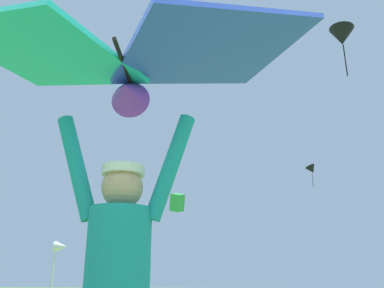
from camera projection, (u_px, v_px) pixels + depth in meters
The scene contains 5 objects.
held_stunt_kite at pixel (126, 60), 2.37m from camera, with size 2.19×1.36×0.44m.
distant_kite_black_low_left at pixel (312, 169), 36.09m from camera, with size 1.36×1.20×2.17m.
distant_kite_black_high_left at pixel (342, 36), 13.49m from camera, with size 0.89×0.86×1.83m.
distant_kite_green_low_right at pixel (177, 202), 23.67m from camera, with size 0.95×1.07×1.24m.
marker_flag at pixel (60, 252), 8.75m from camera, with size 0.30×0.24×1.84m.
Camera 1 is at (0.63, -1.78, 1.01)m, focal length 37.52 mm.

